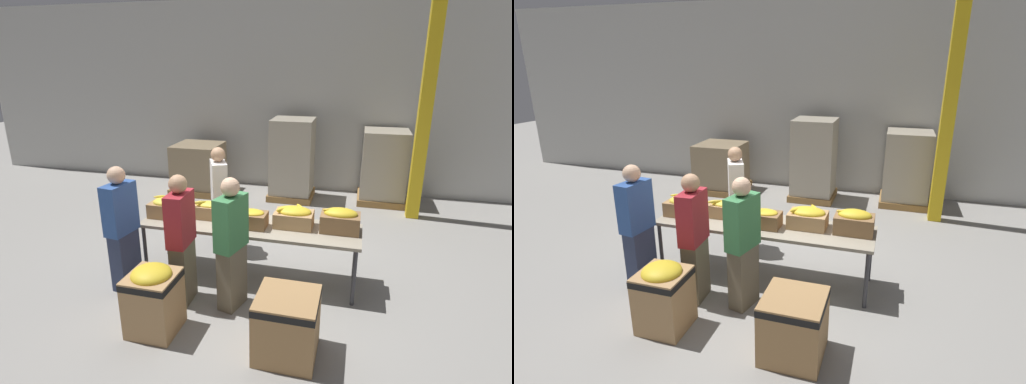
% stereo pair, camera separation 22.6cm
% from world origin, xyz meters
% --- Properties ---
extents(ground_plane, '(30.00, 30.00, 0.00)m').
position_xyz_m(ground_plane, '(0.00, 0.00, 0.00)').
color(ground_plane, gray).
extents(wall_back, '(16.00, 0.08, 4.00)m').
position_xyz_m(wall_back, '(0.00, 4.15, 2.00)').
color(wall_back, '#B7B7B2').
rests_on(wall_back, ground_plane).
extents(sorting_table, '(2.82, 0.76, 0.76)m').
position_xyz_m(sorting_table, '(0.00, 0.00, 0.71)').
color(sorting_table, '#9E937F').
rests_on(sorting_table, ground_plane).
extents(banana_box_0, '(0.43, 0.30, 0.27)m').
position_xyz_m(banana_box_0, '(-1.16, -0.02, 0.89)').
color(banana_box_0, '#A37A4C').
rests_on(banana_box_0, sorting_table).
extents(banana_box_1, '(0.45, 0.28, 0.25)m').
position_xyz_m(banana_box_1, '(-0.57, 0.09, 0.88)').
color(banana_box_1, tan).
rests_on(banana_box_1, sorting_table).
extents(banana_box_2, '(0.39, 0.28, 0.24)m').
position_xyz_m(banana_box_2, '(0.04, -0.07, 0.88)').
color(banana_box_2, olive).
rests_on(banana_box_2, sorting_table).
extents(banana_box_3, '(0.48, 0.34, 0.27)m').
position_xyz_m(banana_box_3, '(0.56, 0.08, 0.90)').
color(banana_box_3, tan).
rests_on(banana_box_3, sorting_table).
extents(banana_box_4, '(0.47, 0.32, 0.30)m').
position_xyz_m(banana_box_4, '(1.14, 0.08, 0.91)').
color(banana_box_4, olive).
rests_on(banana_box_4, sorting_table).
extents(volunteer_0, '(0.23, 0.43, 1.58)m').
position_xyz_m(volunteer_0, '(-0.62, -0.71, 0.78)').
color(volunteer_0, '#6B604C').
rests_on(volunteer_0, ground_plane).
extents(volunteer_1, '(0.31, 0.46, 1.58)m').
position_xyz_m(volunteer_1, '(-0.02, -0.68, 0.79)').
color(volunteer_1, '#6B604C').
rests_on(volunteer_1, ground_plane).
extents(volunteer_2, '(0.38, 0.48, 1.59)m').
position_xyz_m(volunteer_2, '(-0.67, 0.71, 0.79)').
color(volunteer_2, black).
rests_on(volunteer_2, ground_plane).
extents(volunteer_3, '(0.27, 0.45, 1.59)m').
position_xyz_m(volunteer_3, '(-1.46, -0.62, 0.79)').
color(volunteer_3, '#2D3856').
rests_on(volunteer_3, ground_plane).
extents(donation_bin_0, '(0.51, 0.51, 0.76)m').
position_xyz_m(donation_bin_0, '(-0.68, -1.33, 0.41)').
color(donation_bin_0, tan).
rests_on(donation_bin_0, ground_plane).
extents(donation_bin_1, '(0.60, 0.60, 0.65)m').
position_xyz_m(donation_bin_1, '(0.75, -1.33, 0.35)').
color(donation_bin_1, '#A37A4C').
rests_on(donation_bin_1, ground_plane).
extents(support_pillar, '(0.22, 0.22, 4.00)m').
position_xyz_m(support_pillar, '(2.33, 2.85, 2.00)').
color(support_pillar, gold).
rests_on(support_pillar, ground_plane).
extents(pallet_stack_0, '(0.93, 0.93, 1.47)m').
position_xyz_m(pallet_stack_0, '(1.80, 3.59, 0.72)').
color(pallet_stack_0, olive).
rests_on(pallet_stack_0, ground_plane).
extents(pallet_stack_1, '(1.05, 1.05, 1.05)m').
position_xyz_m(pallet_stack_1, '(-2.08, 3.30, 0.52)').
color(pallet_stack_1, olive).
rests_on(pallet_stack_1, ground_plane).
extents(pallet_stack_2, '(0.90, 0.90, 1.66)m').
position_xyz_m(pallet_stack_2, '(-0.02, 3.37, 0.82)').
color(pallet_stack_2, olive).
rests_on(pallet_stack_2, ground_plane).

